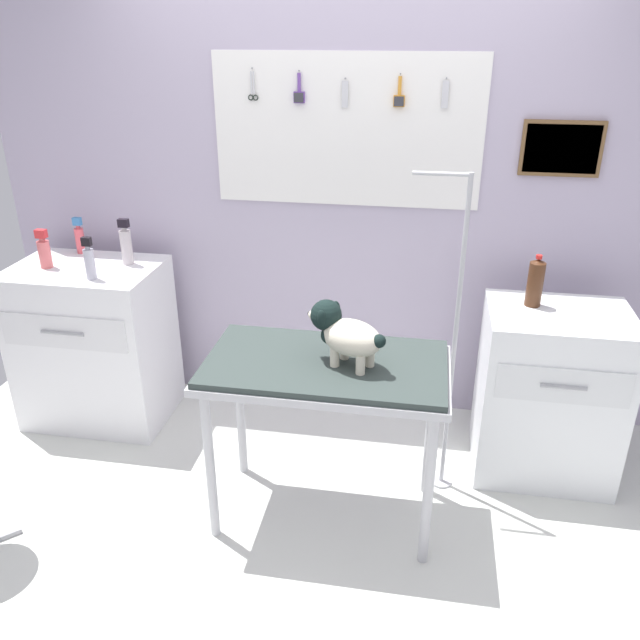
% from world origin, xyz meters
% --- Properties ---
extents(ground, '(4.40, 4.00, 0.04)m').
position_xyz_m(ground, '(0.00, 0.00, -0.02)').
color(ground, silver).
extents(rear_wall_panel, '(4.00, 0.11, 2.30)m').
position_xyz_m(rear_wall_panel, '(0.01, 1.28, 1.17)').
color(rear_wall_panel, '#B1A6BE').
rests_on(rear_wall_panel, ground).
extents(grooming_table, '(1.06, 0.59, 0.82)m').
position_xyz_m(grooming_table, '(0.07, 0.22, 0.74)').
color(grooming_table, '#B7B7BC').
rests_on(grooming_table, ground).
extents(grooming_arm, '(0.30, 0.11, 1.58)m').
position_xyz_m(grooming_arm, '(0.61, 0.53, 0.74)').
color(grooming_arm, '#B7B7BC').
rests_on(grooming_arm, ground).
extents(dog, '(0.36, 0.26, 0.27)m').
position_xyz_m(dog, '(0.15, 0.21, 0.97)').
color(dog, beige).
rests_on(dog, grooming_table).
extents(counter_left, '(0.80, 0.58, 0.93)m').
position_xyz_m(counter_left, '(-1.38, 0.85, 0.47)').
color(counter_left, white).
rests_on(counter_left, ground).
extents(cabinet_right, '(0.68, 0.54, 0.89)m').
position_xyz_m(cabinet_right, '(1.12, 0.76, 0.44)').
color(cabinet_right, white).
rests_on(cabinet_right, ground).
extents(conditioner_bottle, '(0.05, 0.05, 0.23)m').
position_xyz_m(conditioner_bottle, '(-1.24, 0.69, 1.03)').
color(conditioner_bottle, '#AEABBB').
rests_on(conditioner_bottle, counter_left).
extents(detangler_spray, '(0.06, 0.06, 0.25)m').
position_xyz_m(detangler_spray, '(-1.15, 0.94, 1.04)').
color(detangler_spray, '#B9AEB2').
rests_on(detangler_spray, counter_left).
extents(shampoo_bottle, '(0.06, 0.06, 0.21)m').
position_xyz_m(shampoo_bottle, '(-1.57, 0.81, 1.02)').
color(shampoo_bottle, '#D25F60').
rests_on(shampoo_bottle, counter_left).
extents(spray_bottle_short, '(0.05, 0.05, 0.21)m').
position_xyz_m(spray_bottle_short, '(-1.50, 1.07, 1.02)').
color(spray_bottle_short, '#E0525C').
rests_on(spray_bottle_short, counter_left).
extents(soda_bottle, '(0.08, 0.08, 0.26)m').
position_xyz_m(soda_bottle, '(0.99, 0.83, 1.01)').
color(soda_bottle, '#452615').
rests_on(soda_bottle, cabinet_right).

